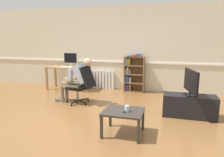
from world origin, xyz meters
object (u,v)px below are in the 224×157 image
at_px(bookshelf, 133,73).
at_px(imac_monitor, 71,59).
at_px(office_chair, 82,84).
at_px(person_seated, 77,79).
at_px(drinking_glass, 127,109).
at_px(computer_mouse, 75,67).
at_px(tv_screen, 191,82).
at_px(spare_remote, 126,111).
at_px(coffee_table, 123,114).
at_px(keyboard, 67,67).
at_px(radiator, 102,80).
at_px(tv_stand, 189,106).
at_px(computer_desk, 68,70).

bearing_deg(bookshelf, imac_monitor, -174.08).
distance_m(office_chair, person_seated, 0.20).
height_order(bookshelf, drinking_glass, bookshelf).
bearing_deg(office_chair, drinking_glass, 52.23).
height_order(computer_mouse, tv_screen, tv_screen).
height_order(imac_monitor, spare_remote, imac_monitor).
xyz_separation_m(coffee_table, spare_remote, (0.06, -0.03, 0.07)).
bearing_deg(coffee_table, tv_screen, 45.59).
xyz_separation_m(imac_monitor, keyboard, (-0.04, -0.22, -0.26)).
bearing_deg(office_chair, keyboard, -131.27).
bearing_deg(computer_mouse, imac_monitor, 142.35).
bearing_deg(keyboard, office_chair, -47.94).
relative_size(computer_mouse, bookshelf, 0.08).
relative_size(imac_monitor, radiator, 0.57).
height_order(tv_screen, coffee_table, tv_screen).
bearing_deg(tv_screen, spare_remote, 124.14).
bearing_deg(computer_mouse, tv_stand, -22.93).
bearing_deg(bookshelf, tv_stand, -49.68).
bearing_deg(computer_mouse, bookshelf, 12.79).
distance_m(computer_desk, computer_mouse, 0.37).
distance_m(bookshelf, tv_screen, 2.42).
xyz_separation_m(office_chair, tv_screen, (2.60, -0.22, 0.24)).
xyz_separation_m(radiator, tv_stand, (2.64, -1.94, -0.07)).
distance_m(computer_mouse, office_chair, 1.46).
xyz_separation_m(office_chair, tv_stand, (2.60, -0.22, -0.29)).
bearing_deg(spare_remote, imac_monitor, -26.40).
bearing_deg(spare_remote, drinking_glass, -152.82).
relative_size(bookshelf, coffee_table, 1.76).
height_order(person_seated, tv_screen, person_seated).
bearing_deg(bookshelf, radiator, 174.81).
bearing_deg(radiator, tv_stand, -36.23).
xyz_separation_m(tv_stand, tv_screen, (0.00, 0.00, 0.52)).
distance_m(computer_desk, imac_monitor, 0.39).
xyz_separation_m(tv_stand, drinking_glass, (-1.11, -1.23, 0.25)).
bearing_deg(person_seated, coffee_table, 54.07).
height_order(office_chair, person_seated, person_seated).
bearing_deg(drinking_glass, coffee_table, 159.90).
distance_m(tv_stand, drinking_glass, 1.68).
xyz_separation_m(tv_stand, coffee_table, (-1.18, -1.21, 0.14)).
distance_m(person_seated, coffee_table, 2.16).
xyz_separation_m(keyboard, bookshelf, (2.11, 0.43, -0.18)).
relative_size(office_chair, drinking_glass, 9.37).
bearing_deg(tv_stand, bookshelf, 130.32).
bearing_deg(tv_screen, office_chair, 71.68).
distance_m(computer_desk, person_seated, 1.61).
height_order(keyboard, person_seated, person_seated).
bearing_deg(tv_screen, tv_stand, 90.00).
xyz_separation_m(radiator, tv_screen, (2.65, -1.94, 0.46)).
bearing_deg(computer_desk, spare_remote, -47.19).
distance_m(imac_monitor, drinking_glass, 3.85).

